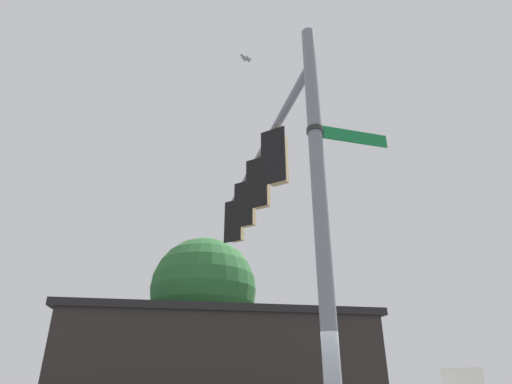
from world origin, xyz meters
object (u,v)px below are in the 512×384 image
at_px(traffic_light_mid_outer, 247,206).
at_px(traffic_light_mid_inner, 261,185).
at_px(bird_flying, 246,59).
at_px(traffic_light_nearest_pole, 277,159).
at_px(traffic_light_arm_end, 236,223).
at_px(street_name_sign, 339,134).

bearing_deg(traffic_light_mid_outer, traffic_light_mid_inner, -44.26).
relative_size(traffic_light_mid_outer, bird_flying, 3.68).
relative_size(traffic_light_nearest_pole, traffic_light_mid_inner, 1.00).
distance_m(traffic_light_mid_outer, traffic_light_arm_end, 1.25).
bearing_deg(street_name_sign, bird_flying, 143.53).
xyz_separation_m(traffic_light_nearest_pole, bird_flying, (-1.68, 1.41, 4.59)).
height_order(traffic_light_mid_outer, traffic_light_arm_end, same).
distance_m(traffic_light_mid_outer, bird_flying, 4.60).
bearing_deg(bird_flying, traffic_light_mid_outer, 108.12).
xyz_separation_m(traffic_light_mid_inner, traffic_light_mid_outer, (-0.90, 0.87, 0.00)).
bearing_deg(traffic_light_mid_outer, street_name_sign, -39.14).
bearing_deg(traffic_light_mid_inner, traffic_light_mid_outer, 135.74).
height_order(traffic_light_nearest_pole, street_name_sign, traffic_light_nearest_pole).
bearing_deg(bird_flying, street_name_sign, -36.47).
xyz_separation_m(traffic_light_mid_outer, traffic_light_arm_end, (-0.90, 0.87, 0.00)).
height_order(traffic_light_nearest_pole, traffic_light_mid_inner, same).
height_order(traffic_light_nearest_pole, bird_flying, bird_flying).
distance_m(traffic_light_nearest_pole, traffic_light_arm_end, 3.76).
distance_m(traffic_light_mid_inner, bird_flying, 4.68).
bearing_deg(traffic_light_arm_end, street_name_sign, -40.27).
relative_size(traffic_light_arm_end, street_name_sign, 1.25).
xyz_separation_m(traffic_light_arm_end, street_name_sign, (4.33, -3.67, -0.53)).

